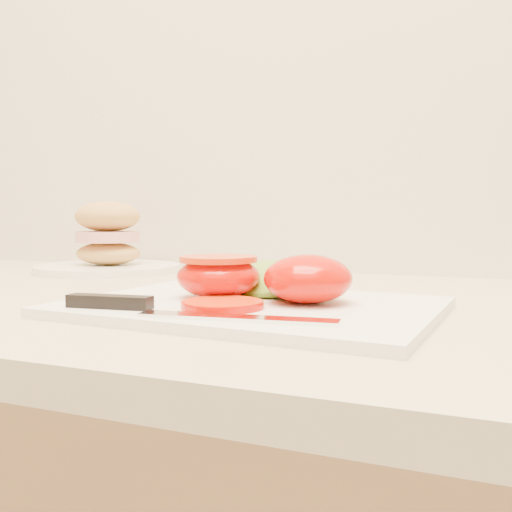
% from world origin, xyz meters
% --- Properties ---
extents(cutting_board, '(0.37, 0.28, 0.01)m').
position_xyz_m(cutting_board, '(-0.18, 1.58, 0.94)').
color(cutting_board, white).
rests_on(cutting_board, counter).
extents(tomato_half_dome, '(0.09, 0.09, 0.05)m').
position_xyz_m(tomato_half_dome, '(-0.13, 1.60, 0.96)').
color(tomato_half_dome, '#D60701').
rests_on(tomato_half_dome, cutting_board).
extents(tomato_half_cut, '(0.09, 0.09, 0.04)m').
position_xyz_m(tomato_half_cut, '(-0.22, 1.60, 0.96)').
color(tomato_half_cut, '#D60701').
rests_on(tomato_half_cut, cutting_board).
extents(tomato_slice_0, '(0.07, 0.07, 0.01)m').
position_xyz_m(tomato_slice_0, '(-0.19, 1.54, 0.94)').
color(tomato_slice_0, '#F4490E').
rests_on(tomato_slice_0, cutting_board).
extents(lettuce_leaf_0, '(0.18, 0.15, 0.03)m').
position_xyz_m(lettuce_leaf_0, '(-0.19, 1.66, 0.95)').
color(lettuce_leaf_0, '#76B830').
rests_on(lettuce_leaf_0, cutting_board).
extents(knife, '(0.26, 0.04, 0.01)m').
position_xyz_m(knife, '(-0.23, 1.50, 0.94)').
color(knife, silver).
rests_on(knife, cutting_board).
extents(sandwich_plate, '(0.24, 0.24, 0.12)m').
position_xyz_m(sandwich_plate, '(-0.57, 1.87, 0.97)').
color(sandwich_plate, white).
rests_on(sandwich_plate, counter).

